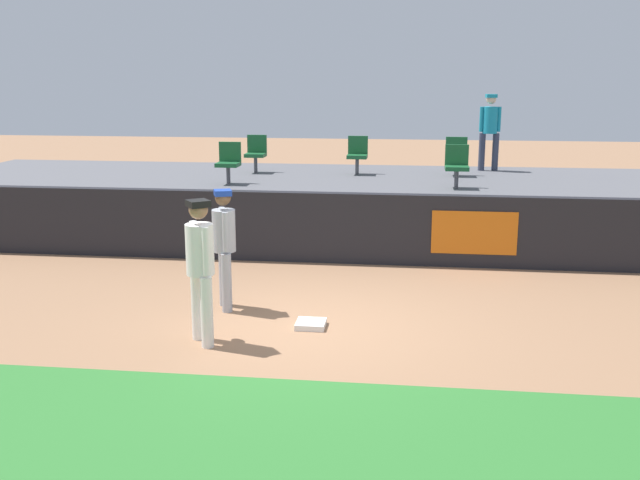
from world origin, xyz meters
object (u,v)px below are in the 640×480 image
seat_back_left (256,152)px  seat_back_center (357,153)px  player_runner_visitor (224,241)px  seat_back_right (456,154)px  first_base (311,324)px  spectator_hooded (490,127)px  seat_front_left (229,161)px  player_fielder_home (200,262)px  seat_front_right (457,164)px

seat_back_left → seat_back_center: size_ratio=1.00×
player_runner_visitor → seat_back_right: size_ratio=2.11×
first_base → spectator_hooded: spectator_hooded is taller
first_base → seat_front_left: bearing=115.3°
seat_back_right → seat_front_left: same height
spectator_hooded → first_base: bearing=62.4°
first_base → player_runner_visitor: bearing=154.3°
player_fielder_home → spectator_hooded: size_ratio=1.07×
seat_front_left → player_runner_visitor: bearing=-76.9°
first_base → spectator_hooded: 8.67m
seat_back_center → seat_back_right: bearing=0.0°
seat_back_right → seat_front_left: (-4.65, -1.80, -0.00)m
first_base → player_runner_visitor: player_runner_visitor is taller
first_base → seat_back_center: size_ratio=0.48×
first_base → seat_back_left: bearing=107.9°
first_base → seat_back_right: bearing=71.6°
first_base → seat_back_right: (2.28, 6.82, 1.64)m
seat_front_left → seat_back_center: bearing=36.0°
seat_front_left → seat_back_center: (2.48, 1.80, -0.00)m
seat_back_right → first_base: bearing=-108.4°
player_runner_visitor → player_fielder_home: bearing=-18.8°
first_base → seat_front_left: size_ratio=0.48×
player_fielder_home → seat_back_left: size_ratio=2.23×
player_fielder_home → player_runner_visitor: size_ratio=1.05×
seat_front_left → seat_back_right: bearing=21.1°
player_runner_visitor → seat_front_left: seat_front_left is taller
seat_front_left → spectator_hooded: 6.14m
seat_back_center → player_runner_visitor: bearing=-103.4°
seat_back_right → seat_front_left: size_ratio=1.00×
spectator_hooded → player_fielder_home: bearing=56.8°
player_fielder_home → player_runner_visitor: player_fielder_home is taller
first_base → player_runner_visitor: size_ratio=0.23×
player_fielder_home → seat_back_right: 8.41m
first_base → seat_front_left: (-2.38, 5.02, 1.64)m
seat_back_left → seat_front_right: (4.39, -1.80, 0.00)m
seat_back_right → spectator_hooded: bearing=51.5°
player_fielder_home → seat_back_center: size_ratio=2.23×
seat_front_right → seat_back_right: bearing=87.1°
player_runner_visitor → seat_back_center: size_ratio=2.11×
seat_front_right → seat_back_center: (-2.08, 1.80, -0.00)m
seat_front_right → seat_back_center: same height
spectator_hooded → seat_front_left: bearing=20.9°
player_fielder_home → seat_front_left: seat_front_left is taller
seat_back_left → seat_back_center: bearing=-0.0°
player_fielder_home → seat_back_right: size_ratio=2.23×
first_base → spectator_hooded: (3.06, 7.81, 2.18)m
first_base → seat_back_center: seat_back_center is taller
player_runner_visitor → seat_back_center: (1.46, 6.17, 0.65)m
first_base → player_runner_visitor: (-1.36, 0.66, 0.99)m
player_runner_visitor → seat_back_left: size_ratio=2.11×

